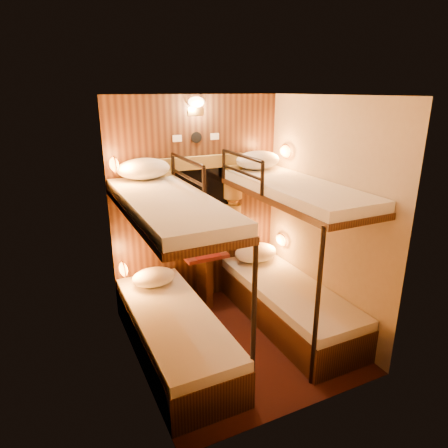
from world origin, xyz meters
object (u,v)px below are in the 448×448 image
bunk_right (289,276)px  bottle_right (203,245)px  bunk_left (173,303)px  table (204,271)px  bottle_left (194,245)px

bunk_right → bottle_right: (-0.68, 0.75, 0.20)m
bunk_left → table: bearing=50.3°
table → bottle_left: 0.36m
bunk_right → bunk_left: bearing=180.0°
table → bunk_left: bearing=-129.7°
bunk_left → bottle_left: bearing=57.0°
bunk_left → bottle_right: bunk_left is taller
bottle_left → bottle_right: bottle_right is taller
bunk_left → bottle_right: (0.62, 0.75, 0.20)m
bunk_left → table: size_ratio=2.90×
bunk_left → bottle_left: (0.54, 0.83, 0.19)m
bottle_left → bottle_right: size_ratio=0.91×
bunk_right → table: bearing=129.7°
bunk_right → table: bunk_right is taller
bottle_left → bottle_right: bearing=-46.3°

